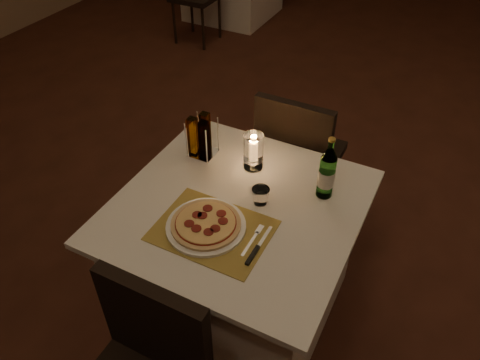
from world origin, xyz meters
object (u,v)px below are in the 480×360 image
at_px(plate, 206,226).
at_px(tumbler, 261,196).
at_px(main_table, 238,261).
at_px(pizza, 206,223).
at_px(chair_far, 297,150).
at_px(hurricane_candle, 253,149).
at_px(water_bottle, 327,173).

xyz_separation_m(plate, tumbler, (0.13, 0.23, 0.03)).
xyz_separation_m(main_table, pizza, (-0.05, -0.18, 0.39)).
distance_m(chair_far, plate, 0.92).
bearing_deg(chair_far, tumbler, -83.13).
relative_size(tumbler, hurricane_candle, 0.42).
distance_m(plate, tumbler, 0.27).
height_order(plate, tumbler, tumbler).
bearing_deg(pizza, main_table, 74.47).
bearing_deg(hurricane_candle, water_bottle, -5.21).
relative_size(main_table, pizza, 3.57).
bearing_deg(water_bottle, hurricane_candle, 174.79).
bearing_deg(main_table, hurricane_candle, 101.59).
height_order(chair_far, plate, chair_far).
bearing_deg(pizza, water_bottle, 48.94).
relative_size(plate, water_bottle, 1.08).
xyz_separation_m(chair_far, pizza, (-0.05, -0.89, 0.22)).
xyz_separation_m(chair_far, tumbler, (0.08, -0.66, 0.23)).
height_order(chair_far, tumbler, chair_far).
bearing_deg(tumbler, chair_far, 96.87).
bearing_deg(plate, chair_far, 86.80).
distance_m(plate, pizza, 0.02).
bearing_deg(hurricane_candle, chair_far, 83.47).
relative_size(plate, tumbler, 4.26).
height_order(chair_far, pizza, chair_far).
bearing_deg(pizza, plate, -103.44).
relative_size(chair_far, hurricane_candle, 5.08).
distance_m(tumbler, hurricane_candle, 0.25).
xyz_separation_m(main_table, chair_far, (-0.00, 0.71, 0.18)).
distance_m(main_table, plate, 0.42).
bearing_deg(tumbler, water_bottle, 37.44).
relative_size(main_table, plate, 3.12).
relative_size(pizza, water_bottle, 0.95).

